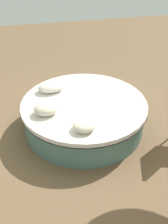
% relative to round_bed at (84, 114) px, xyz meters
% --- Properties ---
extents(ground_plane, '(16.00, 16.00, 0.00)m').
position_rel_round_bed_xyz_m(ground_plane, '(0.00, 0.00, -0.32)').
color(ground_plane, brown).
extents(round_bed, '(2.53, 2.53, 0.62)m').
position_rel_round_bed_xyz_m(round_bed, '(0.00, 0.00, 0.00)').
color(round_bed, '#4C726B').
rests_on(round_bed, ground_plane).
extents(throw_pillow_0, '(0.55, 0.36, 0.20)m').
position_rel_round_bed_xyz_m(throw_pillow_0, '(0.58, -0.58, 0.40)').
color(throw_pillow_0, silver).
rests_on(throw_pillow_0, round_bed).
extents(throw_pillow_1, '(0.45, 0.38, 0.21)m').
position_rel_round_bed_xyz_m(throw_pillow_1, '(0.78, 0.22, 0.40)').
color(throw_pillow_1, beige).
rests_on(throw_pillow_1, round_bed).
extents(throw_pillow_2, '(0.40, 0.37, 0.17)m').
position_rel_round_bed_xyz_m(throw_pillow_2, '(0.21, 0.85, 0.38)').
color(throw_pillow_2, beige).
rests_on(throw_pillow_2, round_bed).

